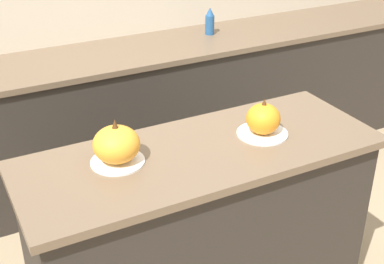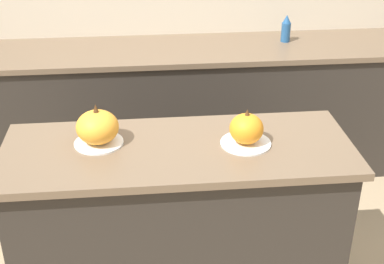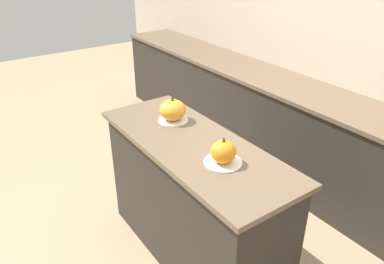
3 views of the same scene
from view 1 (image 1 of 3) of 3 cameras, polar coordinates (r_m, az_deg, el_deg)
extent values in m
cube|color=#2D2823|center=(2.46, 0.97, -11.89)|extent=(1.46, 0.52, 0.91)
cube|color=brown|center=(2.19, 1.06, -2.31)|extent=(1.52, 0.58, 0.03)
cube|color=#2D2823|center=(3.53, -9.65, 0.69)|extent=(6.00, 0.56, 0.88)
cube|color=brown|center=(3.35, -10.26, 7.68)|extent=(6.00, 0.60, 0.03)
cylinder|color=white|center=(2.11, -7.93, -3.12)|extent=(0.21, 0.21, 0.01)
ellipsoid|color=orange|center=(2.07, -8.07, -1.31)|extent=(0.18, 0.18, 0.14)
cone|color=#4C2D14|center=(2.03, -8.23, 0.87)|extent=(0.03, 0.03, 0.04)
cylinder|color=white|center=(2.31, 7.53, -0.17)|extent=(0.22, 0.22, 0.01)
ellipsoid|color=orange|center=(2.28, 7.64, 1.39)|extent=(0.15, 0.15, 0.13)
cone|color=#4C2D14|center=(2.25, 7.76, 3.16)|extent=(0.02, 0.02, 0.03)
cylinder|color=#235184|center=(3.70, 1.91, 11.34)|extent=(0.06, 0.06, 0.13)
cone|color=#235184|center=(3.68, 1.93, 12.72)|extent=(0.06, 0.06, 0.06)
camera|label=2|loc=(0.85, 87.80, 5.72)|focal=50.00mm
camera|label=3|loc=(2.64, 55.94, 18.02)|focal=35.00mm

